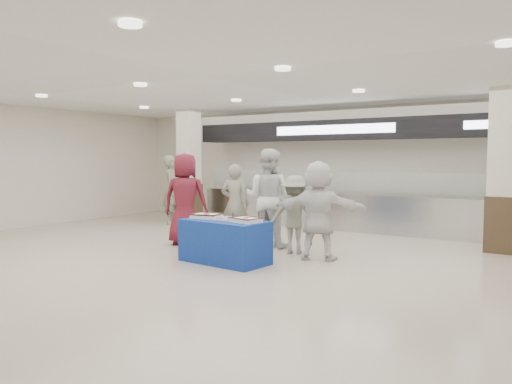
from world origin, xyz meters
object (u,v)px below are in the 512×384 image
Objects in this scene: chef_tall at (268,198)px; soldier_bg at (172,190)px; cupcake_tray at (226,219)px; sheet_cake_right at (246,219)px; soldier_a at (235,204)px; civilian_maroon at (185,199)px; chef_short at (274,212)px; soldier_b at (295,215)px; display_table at (225,241)px; sheet_cake_left at (207,216)px; civilian_white at (318,210)px.

soldier_bg is at bearing -32.00° from chef_tall.
cupcake_tray is 5.46m from soldier_bg.
soldier_a is at bearing 130.35° from sheet_cake_right.
civilian_maroon is 3.42m from soldier_bg.
chef_short is at bearing -143.18° from soldier_bg.
soldier_b is (0.16, 1.44, -0.05)m from sheet_cake_right.
display_table is 1.60m from soldier_b.
sheet_cake_left is at bearing 175.84° from sheet_cake_right.
soldier_b reaches higher than cupcake_tray.
sheet_cake_right is (0.91, -0.07, -0.00)m from sheet_cake_left.
soldier_b reaches higher than display_table.
civilian_white is 6.00m from soldier_bg.
chef_tall is (1.59, 0.75, 0.04)m from civilian_maroon.
chef_short is (0.92, 0.10, -0.13)m from soldier_a.
sheet_cake_left is 0.29× the size of soldier_bg.
chef_tall is 1.13× the size of civilian_white.
sheet_cake_left is at bearing 85.84° from chef_short.
cupcake_tray is 0.28× the size of chef_short.
soldier_bg is (-4.78, 3.32, 0.16)m from sheet_cake_right.
chef_tall is (-0.66, 1.77, 0.22)m from sheet_cake_right.
sheet_cake_left is 1.74m from chef_tall.
civilian_white is (1.47, -0.64, -0.12)m from chef_tall.
cupcake_tray is (0.47, -0.05, -0.02)m from sheet_cake_left.
chef_short is at bearing 78.13° from sheet_cake_left.
sheet_cake_right is at bearing -158.42° from soldier_bg.
civilian_white is (0.65, -0.30, 0.14)m from soldier_b.
soldier_a is 3.69m from soldier_bg.
soldier_b is (2.40, 0.42, -0.22)m from civilian_maroon.
chef_tall is at bearing 97.36° from cupcake_tray.
chef_short is 0.76× the size of soldier_bg.
sheet_cake_left is 1.36× the size of cupcake_tray.
civilian_white is at bearing 161.01° from chef_short.
soldier_b is (1.61, -0.28, -0.10)m from soldier_a.
soldier_a is (-0.55, 1.65, 0.05)m from sheet_cake_left.
cupcake_tray is at bearing 178.13° from sheet_cake_right.
sheet_cake_left is at bearing 178.42° from display_table.
sheet_cake_left is 2.03m from civilian_white.
sheet_cake_right is at bearing -4.16° from sheet_cake_left.
soldier_b reaches higher than chef_short.
civilian_white is at bearing 135.87° from soldier_b.
sheet_cake_right is 1.91m from chef_tall.
civilian_white reaches higher than display_table.
civilian_maroon reaches higher than civilian_white.
soldier_a reaches higher than soldier_b.
civilian_white is at bearing 42.17° from cupcake_tray.
civilian_maroon reaches higher than soldier_bg.
civilian_white is (1.24, 1.12, 0.11)m from cupcake_tray.
civilian_maroon is 1.14× the size of soldier_a.
sheet_cake_right is 1.45m from soldier_b.
chef_short is 0.81× the size of civilian_white.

